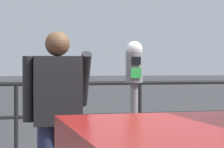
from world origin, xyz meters
TOP-DOWN VIEW (x-y plane):
  - parking_meter at (-0.02, 0.51)m, footprint 0.15×0.17m
  - pedestrian_at_meter at (-0.71, 0.52)m, footprint 0.61×0.45m
  - background_railing at (0.00, 3.20)m, footprint 24.06×0.06m

SIDE VIEW (x-z plane):
  - background_railing at x=0.00m, z-range 0.38..1.47m
  - pedestrian_at_meter at x=-0.71m, z-range 0.26..1.85m
  - parking_meter at x=-0.02m, z-range 0.46..1.98m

